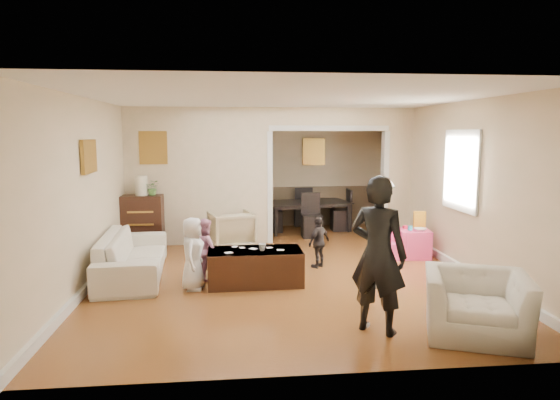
{
  "coord_description": "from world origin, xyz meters",
  "views": [
    {
      "loc": [
        -0.78,
        -7.46,
        2.11
      ],
      "look_at": [
        0.0,
        0.2,
        1.05
      ],
      "focal_mm": 31.06,
      "sensor_mm": 36.0,
      "label": 1
    }
  ],
  "objects": [
    {
      "name": "sofa",
      "position": [
        -2.25,
        -0.27,
        0.32
      ],
      "size": [
        1.02,
        2.25,
        0.64
      ],
      "primitive_type": "imported",
      "rotation": [
        0.0,
        0.0,
        1.65
      ],
      "color": "beige",
      "rests_on": "ground"
    },
    {
      "name": "framed_art_alcove",
      "position": [
        1.1,
        3.44,
        1.7
      ],
      "size": [
        0.45,
        0.03,
        0.55
      ],
      "primitive_type": "cube",
      "color": "brown"
    },
    {
      "name": "child_kneel_a",
      "position": [
        -1.31,
        -0.98,
        0.5
      ],
      "size": [
        0.38,
        0.53,
        0.99
      ],
      "primitive_type": "imported",
      "rotation": [
        0.0,
        0.0,
        1.42
      ],
      "color": "white",
      "rests_on": "ground"
    },
    {
      "name": "armchair_back",
      "position": [
        -0.78,
        1.24,
        0.35
      ],
      "size": [
        0.93,
        0.94,
        0.71
      ],
      "primitive_type": "imported",
      "rotation": [
        0.0,
        0.0,
        3.4
      ],
      "color": "tan",
      "rests_on": "ground"
    },
    {
      "name": "craft_papers",
      "position": [
        -0.51,
        -0.79,
        0.49
      ],
      "size": [
        0.83,
        0.47,
        0.0
      ],
      "color": "white",
      "rests_on": "coffee_table"
    },
    {
      "name": "framed_art_sofa_wall",
      "position": [
        -2.71,
        -0.6,
        1.8
      ],
      "size": [
        0.03,
        0.55,
        0.4
      ],
      "primitive_type": "cube",
      "color": "brown"
    },
    {
      "name": "floor",
      "position": [
        0.0,
        0.0,
        0.0
      ],
      "size": [
        7.0,
        7.0,
        0.0
      ],
      "primitive_type": "plane",
      "color": "#9D5A28",
      "rests_on": "ground"
    },
    {
      "name": "dresser",
      "position": [
        -2.39,
        1.42,
        0.5
      ],
      "size": [
        0.73,
        0.41,
        1.0
      ],
      "primitive_type": "cube",
      "color": "black",
      "rests_on": "ground"
    },
    {
      "name": "framed_art_partition",
      "position": [
        -2.2,
        1.7,
        1.85
      ],
      "size": [
        0.45,
        0.03,
        0.55
      ],
      "primitive_type": "cube",
      "color": "brown",
      "rests_on": "partition_left"
    },
    {
      "name": "play_table",
      "position": [
        2.33,
        0.38,
        0.24
      ],
      "size": [
        0.57,
        0.57,
        0.48
      ],
      "primitive_type": "cube",
      "rotation": [
        0.0,
        0.0,
        -0.15
      ],
      "color": "#F34082",
      "rests_on": "ground"
    },
    {
      "name": "window_pane",
      "position": [
        2.73,
        -0.4,
        1.55
      ],
      "size": [
        0.03,
        0.95,
        1.1
      ],
      "primitive_type": "cube",
      "color": "white",
      "rests_on": "ground"
    },
    {
      "name": "potted_plant",
      "position": [
        -2.19,
        1.42,
        1.14
      ],
      "size": [
        0.25,
        0.22,
        0.28
      ],
      "primitive_type": "imported",
      "color": "#447132",
      "rests_on": "dresser"
    },
    {
      "name": "play_bowl",
      "position": [
        2.38,
        0.26,
        0.51
      ],
      "size": [
        0.23,
        0.23,
        0.05
      ],
      "primitive_type": "imported",
      "rotation": [
        0.0,
        0.0,
        -0.15
      ],
      "color": "silver",
      "rests_on": "play_table"
    },
    {
      "name": "toy_block",
      "position": [
        2.21,
        0.5,
        0.51
      ],
      "size": [
        0.09,
        0.07,
        0.05
      ],
      "primitive_type": "cube",
      "rotation": [
        0.0,
        0.0,
        0.2
      ],
      "color": "red",
      "rests_on": "play_table"
    },
    {
      "name": "dining_table",
      "position": [
        0.85,
        2.81,
        0.32
      ],
      "size": [
        1.97,
        1.34,
        0.64
      ],
      "primitive_type": "imported",
      "rotation": [
        0.0,
        0.0,
        0.19
      ],
      "color": "black",
      "rests_on": "ground"
    },
    {
      "name": "coffee_table",
      "position": [
        -0.46,
        -0.83,
        0.25
      ],
      "size": [
        1.33,
        0.69,
        0.49
      ],
      "primitive_type": "cube",
      "rotation": [
        0.0,
        0.0,
        0.03
      ],
      "color": "#3C1D13",
      "rests_on": "ground"
    },
    {
      "name": "adult_person",
      "position": [
        0.75,
        -2.62,
        0.85
      ],
      "size": [
        0.73,
        0.7,
        1.69
      ],
      "primitive_type": "imported",
      "rotation": [
        0.0,
        0.0,
        2.48
      ],
      "color": "black",
      "rests_on": "ground"
    },
    {
      "name": "cereal_box",
      "position": [
        2.45,
        0.48,
        0.63
      ],
      "size": [
        0.21,
        0.1,
        0.3
      ],
      "primitive_type": "cube",
      "rotation": [
        0.0,
        0.0,
        -0.15
      ],
      "color": "yellow",
      "rests_on": "play_table"
    },
    {
      "name": "armchair_front",
      "position": [
        1.76,
        -2.83,
        0.33
      ],
      "size": [
        1.28,
        1.2,
        0.67
      ],
      "primitive_type": "imported",
      "rotation": [
        0.0,
        0.0,
        -0.36
      ],
      "color": "beige",
      "rests_on": "ground"
    },
    {
      "name": "child_toddler",
      "position": [
        0.59,
        -0.08,
        0.41
      ],
      "size": [
        0.49,
        0.46,
        0.81
      ],
      "primitive_type": "imported",
      "rotation": [
        0.0,
        0.0,
        -2.42
      ],
      "color": "black",
      "rests_on": "ground"
    },
    {
      "name": "partition_header",
      "position": [
        1.1,
        1.8,
        2.42
      ],
      "size": [
        2.22,
        0.18,
        0.35
      ],
      "primitive_type": "cube",
      "color": "beige",
      "rests_on": "partition_right"
    },
    {
      "name": "partition_left",
      "position": [
        -1.38,
        1.8,
        1.3
      ],
      "size": [
        2.75,
        0.18,
        2.6
      ],
      "primitive_type": "cube",
      "color": "beige",
      "rests_on": "ground"
    },
    {
      "name": "coffee_cup",
      "position": [
        -0.36,
        -0.88,
        0.54
      ],
      "size": [
        0.11,
        0.11,
        0.1
      ],
      "primitive_type": "imported",
      "rotation": [
        0.0,
        0.0,
        0.03
      ],
      "color": "beige",
      "rests_on": "coffee_table"
    },
    {
      "name": "cyan_cup",
      "position": [
        2.23,
        0.33,
        0.52
      ],
      "size": [
        0.08,
        0.08,
        0.08
      ],
      "primitive_type": "cylinder",
      "color": "teal",
      "rests_on": "play_table"
    },
    {
      "name": "partition_right",
      "position": [
        2.48,
        1.8,
        1.3
      ],
      "size": [
        0.55,
        0.18,
        2.6
      ],
      "primitive_type": "cube",
      "color": "beige",
      "rests_on": "ground"
    },
    {
      "name": "table_lamp",
      "position": [
        -2.39,
        1.42,
        1.18
      ],
      "size": [
        0.22,
        0.22,
        0.36
      ],
      "primitive_type": "cylinder",
      "color": "beige",
      "rests_on": "dresser"
    },
    {
      "name": "child_kneel_b",
      "position": [
        -1.16,
        -0.53,
        0.45
      ],
      "size": [
        0.47,
        0.53,
        0.9
      ],
      "primitive_type": "imported",
      "rotation": [
        0.0,
        0.0,
        1.95
      ],
      "color": "pink",
      "rests_on": "ground"
    }
  ]
}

